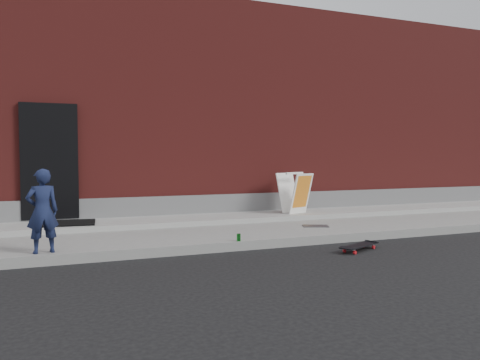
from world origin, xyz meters
name	(u,v)px	position (x,y,z in m)	size (l,w,h in m)	color
ground	(227,252)	(0.00, 0.00, 0.00)	(80.00, 80.00, 0.00)	black
sidewalk	(200,233)	(0.00, 1.50, 0.07)	(20.00, 3.00, 0.15)	slate
apron	(187,220)	(0.00, 2.40, 0.20)	(20.00, 1.20, 0.10)	#969791
building	(147,122)	(0.00, 6.99, 2.50)	(20.00, 8.10, 5.00)	maroon
child	(42,211)	(-2.67, 0.20, 0.74)	(0.43, 0.28, 1.18)	#161E3F
skateboard	(359,246)	(2.00, -0.67, 0.08)	(0.85, 0.54, 0.09)	red
pizza_sign	(295,193)	(2.40, 2.26, 0.70)	(0.73, 0.79, 0.90)	white
soda_can	(239,237)	(0.21, 0.05, 0.21)	(0.06, 0.06, 0.12)	#1B8B27
doormat	(68,223)	(-2.30, 2.34, 0.26)	(0.97, 0.78, 0.03)	black
utility_plate	(316,226)	(2.16, 0.96, 0.16)	(0.48, 0.31, 0.01)	#4F5054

